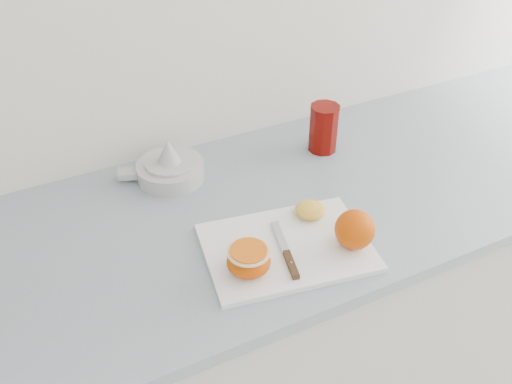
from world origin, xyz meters
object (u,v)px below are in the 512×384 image
half_orange (249,260)px  counter (279,329)px  red_tumbler (323,130)px  cutting_board (287,248)px  citrus_juicer (169,168)px

half_orange → counter: bearing=45.6°
half_orange → red_tumbler: red_tumbler is taller
half_orange → red_tumbler: bearing=41.3°
counter → cutting_board: bearing=-116.9°
citrus_juicer → red_tumbler: size_ratio=1.63×
half_orange → red_tumbler: 0.48m
citrus_juicer → red_tumbler: red_tumbler is taller
counter → red_tumbler: 0.55m
counter → half_orange: half_orange is taller
counter → red_tumbler: (0.19, 0.14, 0.50)m
cutting_board → red_tumbler: (0.26, 0.29, 0.05)m
counter → red_tumbler: red_tumbler is taller
counter → citrus_juicer: size_ratio=12.46×
counter → cutting_board: (-0.08, -0.15, 0.45)m
cutting_board → citrus_juicer: 0.36m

